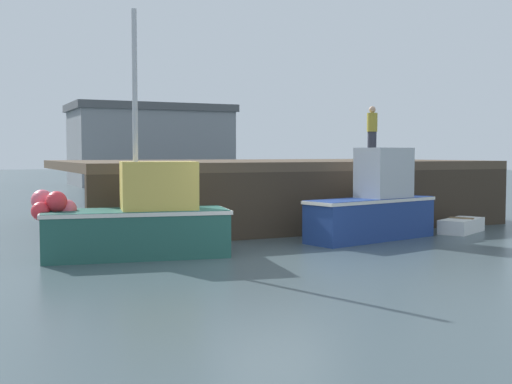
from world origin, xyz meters
TOP-DOWN VIEW (x-y plane):
  - ground at (0.00, 0.00)m, footprint 120.00×160.00m
  - pier at (3.20, 6.32)m, footprint 12.70×7.59m
  - fishing_boat_near_left at (-2.35, 1.70)m, footprint 4.09×2.11m
  - fishing_boat_near_right at (3.77, 1.90)m, footprint 3.95×1.90m
  - rowboat at (6.79, 2.08)m, footprint 1.84×1.44m
  - dockworker at (6.57, 6.04)m, footprint 0.34×0.34m
  - warehouse at (6.64, 32.77)m, footprint 10.89×6.24m

SIDE VIEW (x-z plane):
  - ground at x=0.00m, z-range -0.10..0.00m
  - rowboat at x=6.79m, z-range -0.02..0.40m
  - fishing_boat_near_left at x=-2.35m, z-range -1.78..3.37m
  - fishing_boat_near_right at x=3.77m, z-range -0.31..2.01m
  - pier at x=3.20m, z-range 0.66..2.60m
  - warehouse at x=6.64m, z-range 0.02..5.54m
  - dockworker at x=6.57m, z-range 1.95..3.72m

